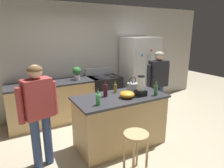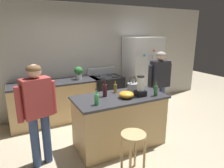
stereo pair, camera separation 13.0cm
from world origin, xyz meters
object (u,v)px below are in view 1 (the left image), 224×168
(potted_plant, at_px, (77,72))
(bottle_wine, at_px, (105,90))
(stove_range, at_px, (104,94))
(person_by_island_left, at_px, (39,108))
(kitchen_island, at_px, (120,121))
(person_by_sink_right, at_px, (158,80))
(bottle_vinegar, at_px, (115,88))
(mixing_bowl, at_px, (127,94))
(tea_kettle, at_px, (133,86))
(refrigerator, at_px, (140,72))
(bar_stool, at_px, (136,142))
(bottle_soda, at_px, (98,99))
(blender_appliance, at_px, (141,87))
(bottle_olive_oil, at_px, (156,90))

(potted_plant, bearing_deg, bottle_wine, -89.51)
(stove_range, bearing_deg, person_by_island_left, -141.09)
(kitchen_island, xyz_separation_m, person_by_sink_right, (1.28, 0.47, 0.51))
(stove_range, relative_size, bottle_wine, 3.55)
(bottle_vinegar, relative_size, mixing_bowl, 0.92)
(tea_kettle, bearing_deg, mixing_bowl, -136.43)
(potted_plant, bearing_deg, mixing_bowl, -79.83)
(refrigerator, relative_size, stove_range, 1.69)
(person_by_sink_right, height_order, bar_stool, person_by_sink_right)
(person_by_sink_right, xyz_separation_m, bottle_wine, (-1.51, -0.36, 0.08))
(bottle_wine, relative_size, bottle_vinegar, 1.34)
(person_by_island_left, bearing_deg, bottle_soda, -17.68)
(blender_appliance, distance_m, tea_kettle, 0.36)
(bar_stool, relative_size, potted_plant, 2.15)
(kitchen_island, relative_size, bar_stool, 2.51)
(person_by_sink_right, distance_m, tea_kettle, 0.92)
(refrigerator, bearing_deg, bar_stool, -127.62)
(person_by_island_left, xyz_separation_m, bottle_soda, (0.83, -0.27, 0.07))
(potted_plant, relative_size, mixing_bowl, 1.17)
(potted_plant, relative_size, tea_kettle, 1.09)
(refrigerator, relative_size, person_by_island_left, 1.19)
(potted_plant, distance_m, bottle_wine, 1.43)
(person_by_sink_right, distance_m, bottle_soda, 1.92)
(person_by_island_left, bearing_deg, bar_stool, -36.19)
(kitchen_island, xyz_separation_m, mixing_bowl, (0.06, -0.12, 0.53))
(bottle_soda, height_order, mixing_bowl, bottle_soda)
(kitchen_island, xyz_separation_m, blender_appliance, (0.33, -0.15, 0.62))
(kitchen_island, distance_m, mixing_bowl, 0.54)
(person_by_sink_right, bearing_deg, bottle_olive_oil, -133.97)
(stove_range, bearing_deg, person_by_sink_right, -51.80)
(bottle_soda, relative_size, tea_kettle, 0.93)
(person_by_island_left, bearing_deg, refrigerator, 26.32)
(mixing_bowl, bearing_deg, blender_appliance, -4.41)
(blender_appliance, bearing_deg, potted_plant, 108.69)
(person_by_island_left, distance_m, bottle_vinegar, 1.40)
(person_by_sink_right, relative_size, blender_appliance, 4.47)
(stove_range, distance_m, potted_plant, 0.94)
(mixing_bowl, bearing_deg, bar_stool, -112.06)
(bottle_soda, xyz_separation_m, mixing_bowl, (0.58, 0.07, -0.04))
(person_by_sink_right, bearing_deg, bottle_wine, -166.79)
(potted_plant, bearing_deg, person_by_island_left, -126.76)
(tea_kettle, bearing_deg, bottle_soda, -156.50)
(blender_appliance, relative_size, bottle_soda, 1.41)
(person_by_sink_right, height_order, bottle_olive_oil, person_by_sink_right)
(potted_plant, xyz_separation_m, tea_kettle, (0.64, -1.35, -0.09))
(kitchen_island, xyz_separation_m, potted_plant, (-0.25, 1.55, 0.64))
(bottle_vinegar, height_order, bottle_soda, bottle_soda)
(stove_range, distance_m, person_by_sink_right, 1.43)
(blender_appliance, relative_size, bottle_vinegar, 1.53)
(kitchen_island, distance_m, tea_kettle, 0.71)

